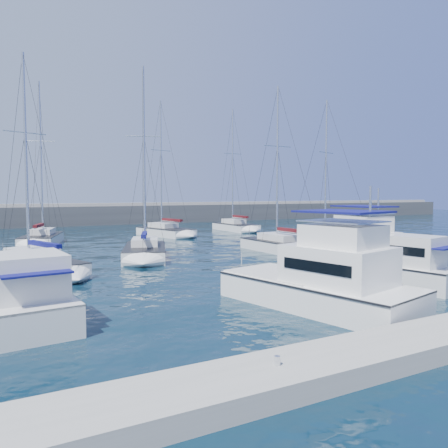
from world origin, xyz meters
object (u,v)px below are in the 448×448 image
motor_yacht_port_inner (325,283)px  sailboat_back_a (42,239)px  sailboat_mid_a (35,265)px  sailboat_back_b (165,231)px  motor_yacht_stbd_outer (404,269)px  motor_yacht_stbd_inner (353,257)px  sailboat_back_c (235,227)px  sailboat_mid_e (331,239)px  motor_yacht_port_outer (27,301)px  sailboat_mid_b (145,251)px  sailboat_mid_d (283,246)px

motor_yacht_port_inner → sailboat_back_a: 32.81m
sailboat_mid_a → sailboat_back_b: bearing=30.5°
motor_yacht_stbd_outer → sailboat_back_a: size_ratio=0.38×
motor_yacht_stbd_inner → sailboat_back_c: (9.68, 31.47, -0.58)m
motor_yacht_stbd_outer → sailboat_mid_e: (9.83, 16.60, -0.42)m
motor_yacht_stbd_inner → sailboat_back_b: (-1.28, 28.92, -0.59)m
motor_yacht_stbd_outer → sailboat_mid_a: bearing=129.5°
sailboat_back_c → motor_yacht_port_outer: bearing=-131.1°
sailboat_mid_a → sailboat_back_a: sailboat_back_a is taller
motor_yacht_stbd_inner → sailboat_back_a: (-15.05, 26.60, -0.58)m
motor_yacht_stbd_outer → sailboat_back_c: (9.65, 35.21, -0.39)m
motor_yacht_port_outer → sailboat_back_b: sailboat_back_b is taller
motor_yacht_port_outer → motor_yacht_stbd_outer: 18.43m
sailboat_mid_b → sailboat_back_b: size_ratio=0.93×
motor_yacht_port_outer → motor_yacht_stbd_outer: bearing=-11.9°
sailboat_back_a → motor_yacht_stbd_outer: bearing=-47.0°
motor_yacht_stbd_outer → sailboat_mid_d: sailboat_mid_d is taller
motor_yacht_port_inner → motor_yacht_port_outer: bearing=150.3°
sailboat_mid_b → sailboat_back_a: (-6.05, 13.83, 0.02)m
sailboat_mid_b → sailboat_back_c: (18.68, 18.69, 0.02)m
motor_yacht_stbd_inner → sailboat_mid_e: size_ratio=0.61×
sailboat_mid_b → sailboat_mid_d: bearing=10.0°
sailboat_mid_d → motor_yacht_port_inner: bearing=-122.1°
sailboat_mid_a → motor_yacht_port_inner: bearing=-75.0°
sailboat_back_c → sailboat_back_a: bearing=-169.9°
sailboat_back_a → motor_yacht_stbd_inner: bearing=-43.9°
motor_yacht_port_inner → sailboat_mid_a: size_ratio=0.67×
motor_yacht_port_outer → sailboat_mid_b: sailboat_mid_b is taller
motor_yacht_port_inner → sailboat_mid_d: sailboat_mid_d is taller
motor_yacht_stbd_outer → sailboat_back_b: (-1.31, 32.66, -0.40)m
motor_yacht_stbd_inner → motor_yacht_stbd_outer: 3.75m
motor_yacht_stbd_outer → sailboat_back_a: 33.88m
sailboat_mid_d → sailboat_back_c: 21.88m
motor_yacht_port_outer → sailboat_mid_d: size_ratio=0.43×
sailboat_mid_b → sailboat_back_a: 15.10m
sailboat_back_b → motor_yacht_port_inner: bearing=-114.5°
sailboat_mid_a → sailboat_mid_e: size_ratio=0.98×
motor_yacht_stbd_outer → sailboat_mid_b: sailboat_mid_b is taller
sailboat_mid_d → sailboat_back_b: 18.54m
motor_yacht_port_outer → sailboat_back_c: (27.96, 33.14, -0.39)m
motor_yacht_stbd_inner → sailboat_mid_b: size_ratio=0.58×
sailboat_back_b → sailboat_back_c: sailboat_back_c is taller
sailboat_mid_d → sailboat_back_a: size_ratio=0.89×
sailboat_mid_e → sailboat_back_a: 28.44m
motor_yacht_stbd_inner → sailboat_back_a: bearing=123.4°
sailboat_mid_d → sailboat_mid_e: sailboat_mid_d is taller
sailboat_back_b → sailboat_back_a: bearing=174.1°
sailboat_mid_a → sailboat_back_a: 16.91m
motor_yacht_stbd_inner → sailboat_mid_e: sailboat_mid_e is taller
sailboat_mid_d → sailboat_back_c: bearing=69.1°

